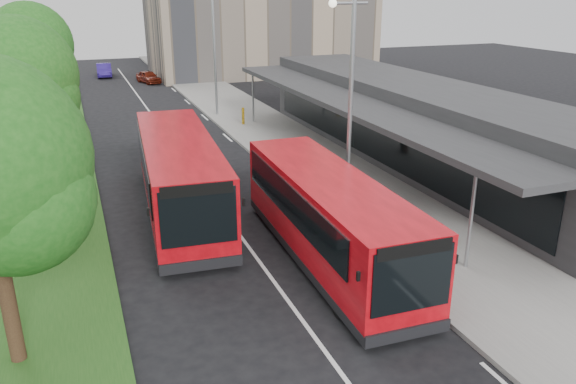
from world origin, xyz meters
The scene contains 16 objects.
ground centered at (0.00, 0.00, 0.00)m, with size 120.00×120.00×0.00m, color black.
pavement centered at (6.00, 20.00, 0.07)m, with size 5.00×80.00×0.15m, color gray.
grass_verge centered at (-7.00, 20.00, 0.05)m, with size 5.00×80.00×0.10m, color #204D19.
lane_centre_line centered at (0.00, 15.00, 0.01)m, with size 0.12×70.00×0.01m, color silver.
kerb_dashes centered at (3.30, 19.00, 0.01)m, with size 0.12×56.00×0.01m.
station_building centered at (10.86, 8.00, 2.04)m, with size 7.70×26.00×4.00m.
tree_mid centered at (-7.01, 9.05, 4.85)m, with size 4.67×4.67×7.51m.
tree_far centered at (-7.01, 21.05, 5.02)m, with size 4.84×4.84×7.77m.
lamp_post_near centered at (4.12, 2.00, 4.72)m, with size 1.44×0.28×8.00m.
lamp_post_far centered at (4.12, 22.00, 4.72)m, with size 1.44×0.28×8.00m.
bus_main centered at (2.15, -0.76, 1.47)m, with size 2.90×10.22×2.87m.
bus_second centered at (-1.55, 4.95, 1.58)m, with size 3.59×11.02×3.07m.
litter_bin centered at (5.75, 9.00, 0.56)m, with size 0.45×0.45×0.81m, color #371E16.
bollard centered at (5.04, 18.48, 0.68)m, with size 0.17×0.17×1.06m, color #F1AF0C.
car_near centered at (1.80, 38.59, 0.57)m, with size 1.36×3.37×1.15m, color #60190D.
car_far centered at (-1.80, 44.26, 0.65)m, with size 1.39×3.97×1.31m, color navy.
Camera 1 is at (-5.02, -15.79, 8.42)m, focal length 35.00 mm.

